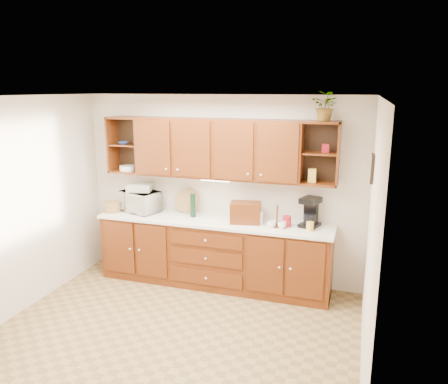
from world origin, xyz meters
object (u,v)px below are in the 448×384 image
Objects in this scene: microwave at (140,201)px; potted_plant at (326,106)px; coffee_maker at (310,212)px; bread_box at (246,213)px.

potted_plant is (2.55, 0.03, 1.38)m from microwave.
microwave is 2.90m from potted_plant.
coffee_maker reaches higher than microwave.
coffee_maker is 1.35m from potted_plant.
coffee_maker is at bearing 166.78° from potted_plant.
coffee_maker is (2.42, 0.06, 0.03)m from microwave.
microwave is 1.54× the size of potted_plant.
microwave is 1.38× the size of bread_box.
coffee_maker is at bearing -1.88° from bread_box.
bread_box is 1.12× the size of potted_plant.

